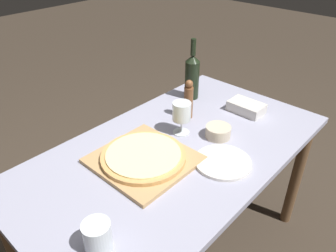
% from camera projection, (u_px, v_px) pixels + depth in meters
% --- Properties ---
extents(dining_table, '(0.81, 1.45, 0.74)m').
position_uv_depth(dining_table, '(175.00, 166.00, 1.50)').
color(dining_table, '#9393A8').
rests_on(dining_table, ground_plane).
extents(cutting_board, '(0.38, 0.37, 0.02)m').
position_uv_depth(cutting_board, '(144.00, 160.00, 1.37)').
color(cutting_board, tan).
rests_on(cutting_board, dining_table).
extents(pizza, '(0.35, 0.35, 0.02)m').
position_uv_depth(pizza, '(143.00, 156.00, 1.35)').
color(pizza, tan).
rests_on(pizza, cutting_board).
extents(wine_bottle, '(0.08, 0.08, 0.34)m').
position_uv_depth(wine_bottle, '(192.00, 76.00, 1.79)').
color(wine_bottle, black).
rests_on(wine_bottle, dining_table).
extents(pepper_mill, '(0.05, 0.05, 0.21)m').
position_uv_depth(pepper_mill, '(188.00, 100.00, 1.62)').
color(pepper_mill, brown).
rests_on(pepper_mill, dining_table).
extents(wine_glass, '(0.09, 0.09, 0.16)m').
position_uv_depth(wine_glass, '(182.00, 112.00, 1.49)').
color(wine_glass, silver).
rests_on(wine_glass, dining_table).
extents(small_bowl, '(0.12, 0.12, 0.05)m').
position_uv_depth(small_bowl, '(218.00, 132.00, 1.51)').
color(small_bowl, beige).
rests_on(small_bowl, dining_table).
extents(drinking_tumbler, '(0.09, 0.09, 0.11)m').
position_uv_depth(drinking_tumbler, '(98.00, 237.00, 0.98)').
color(drinking_tumbler, silver).
rests_on(drinking_tumbler, dining_table).
extents(dinner_plate, '(0.24, 0.24, 0.01)m').
position_uv_depth(dinner_plate, '(223.00, 162.00, 1.36)').
color(dinner_plate, silver).
rests_on(dinner_plate, dining_table).
extents(food_container, '(0.18, 0.12, 0.05)m').
position_uv_depth(food_container, '(246.00, 107.00, 1.71)').
color(food_container, beige).
rests_on(food_container, dining_table).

